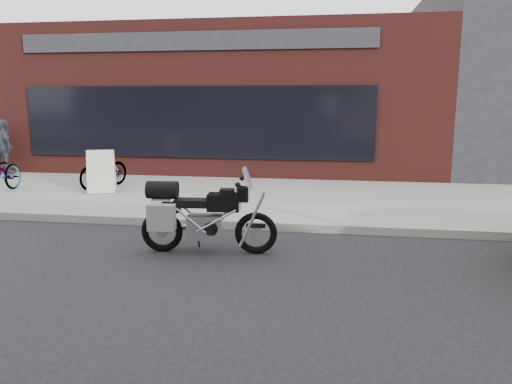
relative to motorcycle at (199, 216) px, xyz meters
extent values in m
plane|color=black|center=(0.09, -2.57, -0.58)|extent=(120.00, 120.00, 0.00)
cube|color=gray|center=(0.09, 4.43, -0.51)|extent=(44.00, 6.00, 0.15)
cube|color=#58201C|center=(-1.91, 11.43, 1.67)|extent=(14.00, 10.00, 4.50)
cube|color=black|center=(-1.91, 6.40, 1.12)|extent=(10.00, 0.08, 2.00)
cube|color=#252429|center=(-1.91, 6.40, 3.32)|extent=(10.00, 0.08, 0.50)
torus|color=black|center=(-0.60, -0.03, -0.26)|extent=(0.67, 0.16, 0.66)
torus|color=black|center=(0.87, 0.09, -0.26)|extent=(0.67, 0.16, 0.66)
cube|color=#B7B7BC|center=(0.09, 0.03, -0.17)|extent=(0.56, 0.34, 0.37)
cube|color=black|center=(0.38, 0.05, 0.22)|extent=(0.52, 0.35, 0.26)
cube|color=black|center=(-0.11, 0.01, 0.20)|extent=(0.56, 0.32, 0.12)
cube|color=black|center=(-0.45, -0.01, 0.13)|extent=(0.31, 0.24, 0.14)
cube|color=black|center=(0.68, 0.08, 0.35)|extent=(0.20, 0.25, 0.22)
cube|color=silver|center=(0.75, 0.08, 0.60)|extent=(0.16, 0.31, 0.33)
cylinder|color=black|center=(0.61, 0.07, 0.42)|extent=(0.09, 0.69, 0.03)
cube|color=#B7B7BC|center=(-0.57, -0.02, 0.26)|extent=(0.30, 0.32, 0.03)
cube|color=gray|center=(-0.51, -0.28, 0.03)|extent=(0.43, 0.21, 0.39)
cylinder|color=black|center=(-0.57, -0.02, 0.40)|extent=(0.49, 0.31, 0.28)
cylinder|color=#B7B7BC|center=(-0.31, 0.15, -0.24)|extent=(0.55, 0.12, 0.19)
imported|color=gray|center=(-3.67, 4.35, 0.04)|extent=(0.95, 1.64, 0.95)
cube|color=silver|center=(-3.42, 3.68, 0.07)|extent=(0.70, 0.50, 1.01)
cube|color=silver|center=(-3.51, 3.93, 0.07)|extent=(0.70, 0.50, 1.01)
imported|color=#404251|center=(-7.54, 6.03, 0.37)|extent=(0.99, 0.89, 1.61)
camera|label=1|loc=(2.05, -7.24, 1.80)|focal=35.00mm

